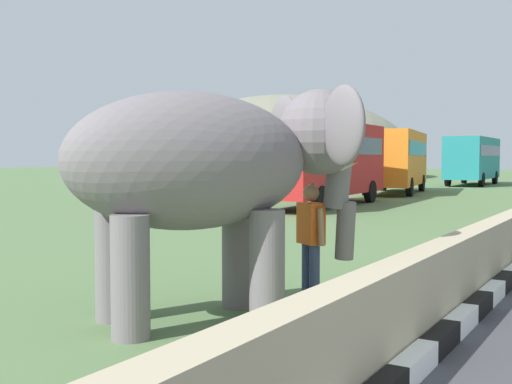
% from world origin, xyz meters
% --- Properties ---
extents(barrier_parapet, '(28.00, 0.36, 1.00)m').
position_xyz_m(barrier_parapet, '(2.00, 3.71, 0.50)').
color(barrier_parapet, tan).
rests_on(barrier_parapet, ground_plane).
extents(elephant, '(3.95, 3.58, 2.96)m').
position_xyz_m(elephant, '(1.85, 6.22, 1.94)').
color(elephant, slate).
rests_on(elephant, ground_plane).
extents(person_handler, '(0.42, 0.60, 1.66)m').
position_xyz_m(person_handler, '(3.33, 5.63, 0.93)').
color(person_handler, navy).
rests_on(person_handler, ground_plane).
extents(bus_red, '(9.58, 3.02, 3.50)m').
position_xyz_m(bus_red, '(19.52, 13.11, 2.08)').
color(bus_red, '#B21E1E').
rests_on(bus_red, ground_plane).
extents(bus_orange, '(9.00, 4.01, 3.50)m').
position_xyz_m(bus_orange, '(30.41, 13.61, 2.08)').
color(bus_orange, orange).
rests_on(bus_orange, ground_plane).
extents(bus_teal, '(8.90, 2.82, 3.50)m').
position_xyz_m(bus_teal, '(43.96, 12.34, 2.08)').
color(bus_teal, teal).
rests_on(bus_teal, ground_plane).
extents(cow_near, '(1.87, 1.25, 1.23)m').
position_xyz_m(cow_near, '(16.53, 12.12, 0.87)').
color(cow_near, '#473323').
rests_on(cow_near, ground_plane).
extents(hill_east, '(34.82, 27.86, 17.14)m').
position_xyz_m(hill_east, '(55.00, 33.85, 0.00)').
color(hill_east, gray).
rests_on(hill_east, ground_plane).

